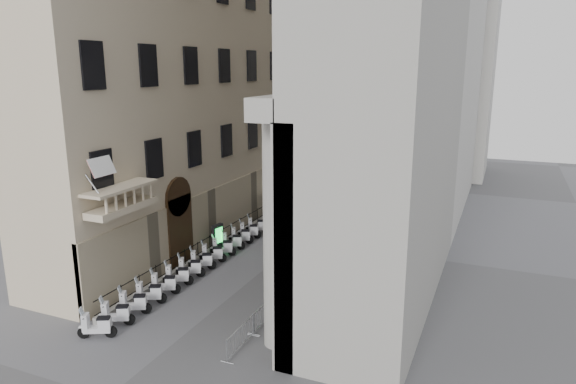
{
  "coord_description": "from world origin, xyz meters",
  "views": [
    {
      "loc": [
        12.69,
        -12.72,
        11.95
      ],
      "look_at": [
        0.81,
        15.27,
        4.5
      ],
      "focal_mm": 32.0,
      "sensor_mm": 36.0,
      "label": 1
    }
  ],
  "objects_px": {
    "info_kiosk": "(218,238)",
    "scooter_0": "(98,338)",
    "security_tent": "(285,184)",
    "street_lamp": "(290,161)",
    "pedestrian_a": "(334,200)",
    "pedestrian_b": "(369,185)"
  },
  "relations": [
    {
      "from": "security_tent",
      "to": "street_lamp",
      "type": "distance_m",
      "value": 1.94
    },
    {
      "from": "scooter_0",
      "to": "street_lamp",
      "type": "distance_m",
      "value": 22.99
    },
    {
      "from": "pedestrian_b",
      "to": "pedestrian_a",
      "type": "bearing_deg",
      "value": 121.91
    },
    {
      "from": "street_lamp",
      "to": "info_kiosk",
      "type": "xyz_separation_m",
      "value": [
        -0.75,
        -10.68,
        -3.39
      ]
    },
    {
      "from": "pedestrian_b",
      "to": "info_kiosk",
      "type": "bearing_deg",
      "value": 117.65
    },
    {
      "from": "pedestrian_a",
      "to": "pedestrian_b",
      "type": "relative_size",
      "value": 1.04
    },
    {
      "from": "street_lamp",
      "to": "pedestrian_a",
      "type": "bearing_deg",
      "value": 12.42
    },
    {
      "from": "security_tent",
      "to": "pedestrian_b",
      "type": "distance_m",
      "value": 10.93
    },
    {
      "from": "security_tent",
      "to": "pedestrian_b",
      "type": "height_order",
      "value": "security_tent"
    },
    {
      "from": "street_lamp",
      "to": "scooter_0",
      "type": "bearing_deg",
      "value": -110.37
    },
    {
      "from": "street_lamp",
      "to": "pedestrian_b",
      "type": "height_order",
      "value": "street_lamp"
    },
    {
      "from": "street_lamp",
      "to": "pedestrian_b",
      "type": "relative_size",
      "value": 4.44
    },
    {
      "from": "scooter_0",
      "to": "pedestrian_a",
      "type": "relative_size",
      "value": 0.88
    },
    {
      "from": "info_kiosk",
      "to": "pedestrian_a",
      "type": "relative_size",
      "value": 1.08
    },
    {
      "from": "info_kiosk",
      "to": "pedestrian_b",
      "type": "height_order",
      "value": "info_kiosk"
    },
    {
      "from": "info_kiosk",
      "to": "street_lamp",
      "type": "bearing_deg",
      "value": 98.41
    },
    {
      "from": "scooter_0",
      "to": "street_lamp",
      "type": "relative_size",
      "value": 0.2
    },
    {
      "from": "scooter_0",
      "to": "security_tent",
      "type": "xyz_separation_m",
      "value": [
        -0.17,
        21.84,
        2.54
      ]
    },
    {
      "from": "info_kiosk",
      "to": "pedestrian_a",
      "type": "distance_m",
      "value": 13.3
    },
    {
      "from": "scooter_0",
      "to": "security_tent",
      "type": "height_order",
      "value": "security_tent"
    },
    {
      "from": "info_kiosk",
      "to": "scooter_0",
      "type": "bearing_deg",
      "value": -73.92
    },
    {
      "from": "street_lamp",
      "to": "info_kiosk",
      "type": "height_order",
      "value": "street_lamp"
    }
  ]
}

